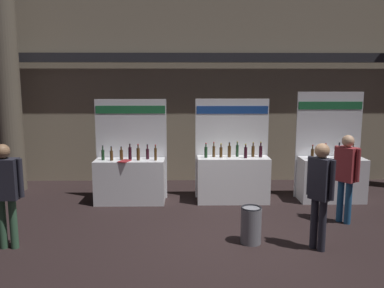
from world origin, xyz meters
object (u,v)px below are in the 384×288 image
Objects in this scene: exhibitor_booth_0 at (130,176)px; trash_bin at (251,225)px; exhibitor_booth_1 at (233,175)px; visitor_2 at (5,186)px; exhibitor_booth_2 at (331,174)px; visitor_0 at (346,171)px; visitor_4 at (320,188)px.

exhibitor_booth_0 is 3.35m from trash_bin.
exhibitor_booth_0 is at bearing 135.57° from trash_bin.
exhibitor_booth_1 reaches higher than visitor_2.
exhibitor_booth_2 is 1.45× the size of visitor_0.
visitor_4 reaches higher than visitor_2.
visitor_2 is at bearing 63.95° from visitor_0.
trash_bin is at bearing -133.26° from exhibitor_booth_2.
visitor_0 is (1.98, 0.95, 0.72)m from trash_bin.
exhibitor_booth_2 is at bearing -47.28° from visitor_0.
trash_bin is 2.31m from visitor_0.
exhibitor_booth_2 is at bearing 0.51° from exhibitor_booth_1.
exhibitor_booth_1 is 1.33× the size of visitor_4.
exhibitor_booth_0 is at bearing 57.67° from visitor_2.
trash_bin is at bearing 37.58° from visitor_4.
exhibitor_booth_1 reaches higher than visitor_4.
exhibitor_booth_1 is at bearing 1.20° from exhibitor_booth_0.
visitor_0 is at bearing -75.09° from visitor_4.
visitor_0 reaches higher than trash_bin.
exhibitor_booth_1 is 2.29m from exhibitor_booth_2.
trash_bin is at bearing 3.39° from visitor_2.
exhibitor_booth_2 is (2.29, 0.02, 0.00)m from exhibitor_booth_1.
visitor_2 is (-6.30, -2.56, 0.44)m from exhibitor_booth_2.
visitor_4 is at bearing 106.25° from visitor_0.
exhibitor_booth_0 is 1.00× the size of exhibitor_booth_1.
exhibitor_booth_2 is at bearing 0.86° from exhibitor_booth_0.
exhibitor_booth_2 is 3.32m from trash_bin.
exhibitor_booth_1 is 4.76m from visitor_2.
trash_bin is 0.37× the size of visitor_0.
exhibitor_booth_1 is at bearing -15.66° from visitor_4.
trash_bin is 0.37× the size of visitor_2.
visitor_0 is at bearing -17.66° from exhibitor_booth_0.
visitor_2 is at bearing -147.67° from exhibitor_booth_1.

